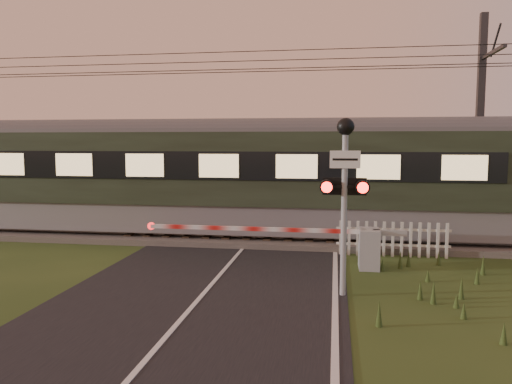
% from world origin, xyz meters
% --- Properties ---
extents(ground, '(160.00, 160.00, 0.00)m').
position_xyz_m(ground, '(0.00, 0.00, 0.00)').
color(ground, '#253916').
rests_on(ground, ground).
extents(road, '(6.00, 140.00, 0.03)m').
position_xyz_m(road, '(0.02, -0.23, 0.01)').
color(road, black).
rests_on(road, ground).
extents(track_bed, '(140.00, 3.40, 0.39)m').
position_xyz_m(track_bed, '(0.00, 6.50, 0.07)').
color(track_bed, '#47423D').
rests_on(track_bed, ground).
extents(overhead_wires, '(120.00, 0.62, 0.62)m').
position_xyz_m(overhead_wires, '(0.00, 6.50, 5.72)').
color(overhead_wires, black).
rests_on(overhead_wires, ground).
extents(boom_gate, '(6.82, 0.78, 1.03)m').
position_xyz_m(boom_gate, '(3.23, 3.18, 0.57)').
color(boom_gate, gray).
rests_on(boom_gate, ground).
extents(crossing_signal, '(0.94, 0.37, 3.70)m').
position_xyz_m(crossing_signal, '(2.90, 0.75, 2.54)').
color(crossing_signal, gray).
rests_on(crossing_signal, ground).
extents(picket_fence, '(3.14, 0.08, 0.99)m').
position_xyz_m(picket_fence, '(4.34, 4.60, 0.50)').
color(picket_fence, silver).
rests_on(picket_fence, ground).
extents(catenary_mast, '(0.24, 2.47, 7.57)m').
position_xyz_m(catenary_mast, '(7.62, 8.73, 3.92)').
color(catenary_mast, '#2D2D30').
rests_on(catenary_mast, ground).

